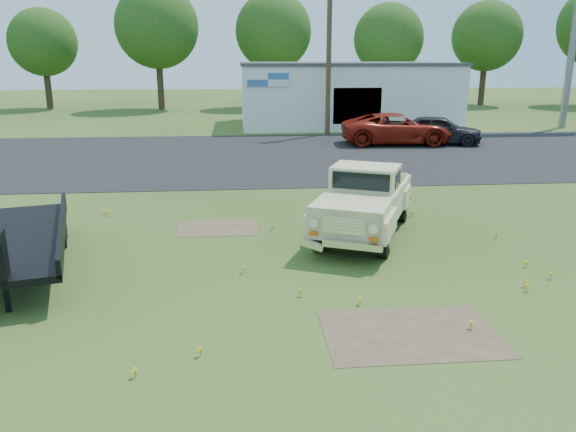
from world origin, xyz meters
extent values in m
plane|color=#334E19|center=(0.00, 0.00, 0.00)|extent=(140.00, 140.00, 0.00)
cube|color=black|center=(0.00, 15.00, 0.00)|extent=(90.00, 14.00, 0.02)
cube|color=brown|center=(1.50, -3.00, 0.00)|extent=(3.00, 2.00, 0.01)
cube|color=brown|center=(-2.00, 3.50, 0.00)|extent=(2.20, 1.60, 0.01)
cube|color=silver|center=(6.00, 27.00, 2.00)|extent=(14.00, 8.00, 4.00)
cube|color=#3F3F44|center=(6.00, 27.00, 4.05)|extent=(14.20, 8.20, 0.20)
cube|color=black|center=(6.00, 23.05, 1.60)|extent=(3.00, 0.10, 2.20)
cube|color=white|center=(0.50, 22.95, 3.20)|extent=(2.50, 0.08, 0.80)
cylinder|color=slate|center=(20.00, 24.00, 4.00)|extent=(0.44, 0.44, 8.00)
cylinder|color=#483221|center=(4.00, 22.00, 4.50)|extent=(0.30, 0.30, 9.00)
cylinder|color=#3D2C1B|center=(-18.00, 41.00, 1.62)|extent=(0.56, 0.56, 3.24)
sphere|color=#244E16|center=(-18.00, 41.00, 5.69)|extent=(5.76, 5.76, 5.76)
cylinder|color=#3D2C1B|center=(-8.00, 39.50, 1.98)|extent=(0.56, 0.56, 3.96)
sphere|color=#244E16|center=(-8.00, 39.50, 6.95)|extent=(7.04, 7.04, 7.04)
cylinder|color=#3D2C1B|center=(2.00, 40.50, 1.89)|extent=(0.56, 0.56, 3.78)
sphere|color=#244E16|center=(2.00, 40.50, 6.64)|extent=(6.72, 6.72, 6.72)
cylinder|color=#3D2C1B|center=(12.00, 39.00, 1.71)|extent=(0.56, 0.56, 3.42)
sphere|color=#244E16|center=(12.00, 39.00, 6.00)|extent=(6.08, 6.08, 6.08)
cylinder|color=#3D2C1B|center=(22.00, 41.50, 1.80)|extent=(0.56, 0.56, 3.60)
sphere|color=#244E16|center=(22.00, 41.50, 6.32)|extent=(6.40, 6.40, 6.40)
imported|color=maroon|center=(7.11, 17.92, 0.82)|extent=(6.01, 3.02, 1.63)
imported|color=black|center=(9.35, 17.77, 0.76)|extent=(4.80, 3.03, 1.52)
camera|label=1|loc=(-1.39, -11.50, 4.62)|focal=35.00mm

